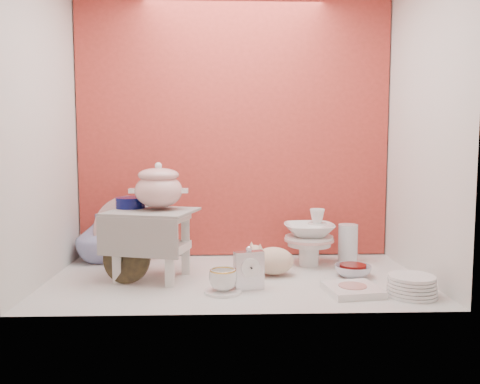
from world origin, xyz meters
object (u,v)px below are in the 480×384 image
(dinner_plate_stack, at_px, (412,286))
(crystal_bowl, at_px, (353,271))
(floral_platter, at_px, (128,229))
(step_stool, at_px, (152,244))
(blue_white_vase, at_px, (99,238))
(soup_tureen, at_px, (159,186))
(mantel_clock, at_px, (249,268))
(gold_rim_teacup, at_px, (223,279))
(porcelain_tower, at_px, (309,237))
(plush_pig, at_px, (273,260))

(dinner_plate_stack, distance_m, crystal_bowl, 0.35)
(floral_platter, bearing_deg, dinner_plate_stack, -25.59)
(step_stool, height_order, blue_white_vase, step_stool)
(crystal_bowl, bearing_deg, step_stool, 179.78)
(blue_white_vase, xyz_separation_m, crystal_bowl, (1.33, -0.35, -0.11))
(soup_tureen, distance_m, mantel_clock, 0.60)
(gold_rim_teacup, bearing_deg, porcelain_tower, 45.58)
(mantel_clock, height_order, crystal_bowl, mantel_clock)
(soup_tureen, bearing_deg, mantel_clock, -28.05)
(mantel_clock, height_order, plush_pig, mantel_clock)
(floral_platter, height_order, gold_rim_teacup, floral_platter)
(floral_platter, bearing_deg, porcelain_tower, -5.69)
(crystal_bowl, height_order, porcelain_tower, porcelain_tower)
(mantel_clock, xyz_separation_m, crystal_bowl, (0.52, 0.20, -0.07))
(step_stool, xyz_separation_m, porcelain_tower, (0.81, 0.23, -0.01))
(floral_platter, bearing_deg, plush_pig, -21.16)
(floral_platter, height_order, mantel_clock, floral_platter)
(floral_platter, xyz_separation_m, dinner_plate_stack, (1.33, -0.64, -0.14))
(mantel_clock, distance_m, plush_pig, 0.26)
(step_stool, height_order, crystal_bowl, step_stool)
(mantel_clock, height_order, dinner_plate_stack, mantel_clock)
(soup_tureen, height_order, blue_white_vase, soup_tureen)
(floral_platter, relative_size, porcelain_tower, 1.20)
(mantel_clock, relative_size, gold_rim_teacup, 1.60)
(floral_platter, distance_m, gold_rim_teacup, 0.79)
(plush_pig, bearing_deg, step_stool, -168.14)
(step_stool, bearing_deg, crystal_bowl, 14.85)
(blue_white_vase, distance_m, gold_rim_teacup, 0.91)
(dinner_plate_stack, height_order, crystal_bowl, dinner_plate_stack)
(floral_platter, distance_m, blue_white_vase, 0.17)
(gold_rim_teacup, distance_m, porcelain_tower, 0.67)
(floral_platter, bearing_deg, mantel_clock, -39.41)
(gold_rim_teacup, relative_size, dinner_plate_stack, 0.56)
(floral_platter, height_order, blue_white_vase, floral_platter)
(floral_platter, bearing_deg, step_stool, -60.81)
(step_stool, relative_size, blue_white_vase, 1.47)
(soup_tureen, distance_m, plush_pig, 0.67)
(plush_pig, xyz_separation_m, dinner_plate_stack, (0.56, -0.34, -0.03))
(dinner_plate_stack, distance_m, porcelain_tower, 0.65)
(plush_pig, relative_size, porcelain_tower, 0.83)
(plush_pig, height_order, porcelain_tower, porcelain_tower)
(soup_tureen, xyz_separation_m, mantel_clock, (0.43, -0.23, -0.35))
(gold_rim_teacup, bearing_deg, soup_tureen, 138.93)
(step_stool, xyz_separation_m, plush_pig, (0.59, 0.03, -0.09))
(step_stool, bearing_deg, plush_pig, 17.65)
(step_stool, height_order, plush_pig, step_stool)
(blue_white_vase, bearing_deg, plush_pig, -18.93)
(soup_tureen, relative_size, dinner_plate_stack, 1.26)
(step_stool, height_order, mantel_clock, step_stool)
(soup_tureen, relative_size, gold_rim_teacup, 2.24)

